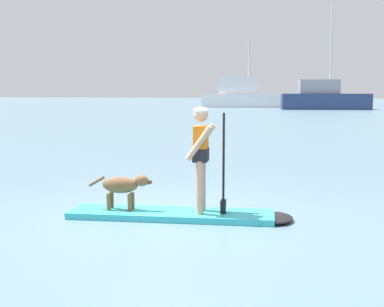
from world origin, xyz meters
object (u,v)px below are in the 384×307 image
(paddleboard, at_px, (186,215))
(dog, at_px, (123,186))
(moored_boat_far_starboard, at_px, (243,96))
(moored_boat_far_port, at_px, (324,98))
(person_paddler, at_px, (202,152))

(paddleboard, distance_m, dog, 1.08)
(moored_boat_far_starboard, bearing_deg, paddleboard, -77.26)
(dog, xyz_separation_m, moored_boat_far_port, (-1.97, 57.29, 0.89))
(paddleboard, height_order, person_paddler, person_paddler)
(person_paddler, bearing_deg, moored_boat_far_starboard, 102.96)
(moored_boat_far_port, bearing_deg, moored_boat_far_starboard, 152.05)
(dog, relative_size, moored_boat_far_starboard, 0.09)
(paddleboard, relative_size, moored_boat_far_starboard, 0.30)
(paddleboard, distance_m, moored_boat_far_starboard, 64.72)
(paddleboard, distance_m, person_paddler, 1.02)
(person_paddler, xyz_separation_m, dog, (-1.23, -0.23, -0.57))
(dog, bearing_deg, person_paddler, 10.69)
(paddleboard, relative_size, moored_boat_far_port, 0.29)
(person_paddler, distance_m, moored_boat_far_starboard, 64.71)
(paddleboard, bearing_deg, person_paddler, 10.69)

